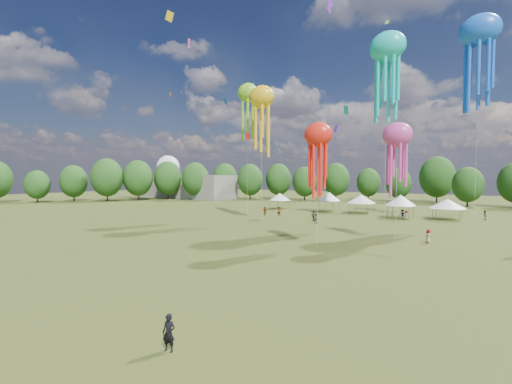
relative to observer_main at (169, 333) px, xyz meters
The scene contains 10 objects.
ground 8.10m from the observer_main, 169.34° to the left, with size 300.00×300.00×0.00m, color #384416.
observer_main is the anchor object (origin of this frame).
spectator_near 41.19m from the observer_main, 107.00° to the left, with size 0.76×0.59×1.56m, color gray.
spectators_far 48.28m from the observer_main, 98.45° to the left, with size 35.24×28.48×1.86m.
festival_tents 58.42m from the observer_main, 99.97° to the left, with size 39.25×9.57×4.22m.
show_kites 49.25m from the observer_main, 94.80° to the left, with size 38.46×33.95×32.46m.
small_kites 54.59m from the observer_main, 99.98° to the left, with size 72.98×56.48×43.77m.
treeline 65.33m from the observer_main, 100.43° to the left, with size 201.57×95.24×13.43m.
hangar 108.62m from the observer_main, 137.40° to the left, with size 40.00×12.00×8.00m, color gray.
radome 124.92m from the observer_main, 140.35° to the left, with size 9.00×9.00×16.00m.
Camera 1 is at (19.06, -10.65, 7.41)m, focal length 23.55 mm.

